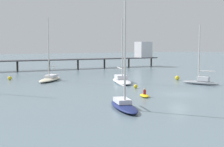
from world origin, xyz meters
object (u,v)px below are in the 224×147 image
sailboat_white (122,79)px  sailboat_cream (50,78)px  mooring_buoy_far (136,86)px  pier (98,55)px  dinghy_yellow (145,95)px  sailboat_gray (201,80)px  sailboat_navy (124,103)px  mooring_buoy_inner (177,78)px  mooring_buoy_mid (10,78)px

sailboat_white → sailboat_cream: sailboat_cream is taller
mooring_buoy_far → pier: bearing=68.5°
pier → dinghy_yellow: pier is taller
sailboat_white → dinghy_yellow: size_ratio=4.35×
sailboat_gray → sailboat_white: 13.55m
sailboat_navy → sailboat_white: sailboat_white is taller
pier → mooring_buoy_inner: bearing=-93.8°
sailboat_gray → mooring_buoy_mid: size_ratio=13.75×
sailboat_cream → dinghy_yellow: 23.93m
sailboat_white → sailboat_cream: (-9.66, 9.48, -0.01)m
sailboat_cream → dinghy_yellow: size_ratio=4.53×
sailboat_white → mooring_buoy_far: (-2.03, -7.01, -0.32)m
pier → mooring_buoy_far: bearing=-111.5°
pier → sailboat_navy: bearing=-116.6°
sailboat_gray → mooring_buoy_far: sailboat_gray is taller
pier → sailboat_white: 36.27m
pier → sailboat_navy: size_ratio=6.15×
sailboat_navy → sailboat_gray: size_ratio=1.10×
sailboat_gray → mooring_buoy_far: (-12.09, 2.07, -0.40)m
sailboat_gray → sailboat_cream: bearing=136.7°
dinghy_yellow → sailboat_white: bearing=67.7°
pier → sailboat_cream: sailboat_cream is taller
sailboat_gray → sailboat_white: (-10.06, 9.08, -0.09)m
sailboat_cream → dinghy_yellow: sailboat_cream is taller
sailboat_white → mooring_buoy_far: bearing=-106.2°
sailboat_gray → mooring_buoy_inner: (1.46, 7.21, -0.29)m
sailboat_navy → mooring_buoy_inner: bearing=35.7°
pier → sailboat_navy: (-26.24, -52.36, -3.21)m
mooring_buoy_inner → dinghy_yellow: bearing=-144.7°
sailboat_navy → mooring_buoy_far: bearing=49.3°
pier → sailboat_gray: bearing=-95.1°
mooring_buoy_inner → mooring_buoy_far: bearing=-159.2°
sailboat_white → mooring_buoy_mid: 21.70m
dinghy_yellow → mooring_buoy_mid: (-9.83, 29.18, 0.15)m
sailboat_navy → mooring_buoy_far: sailboat_navy is taller
dinghy_yellow → mooring_buoy_inner: 21.23m
mooring_buoy_mid → pier: bearing=31.8°
mooring_buoy_inner → mooring_buoy_mid: bearing=148.1°
sailboat_navy → mooring_buoy_inner: (23.88, 17.13, -0.21)m
mooring_buoy_far → mooring_buoy_mid: bearing=121.7°
sailboat_navy → sailboat_gray: sailboat_navy is taller
pier → sailboat_white: bearing=-112.6°
sailboat_cream → mooring_buoy_inner: sailboat_cream is taller
dinghy_yellow → mooring_buoy_inner: dinghy_yellow is taller
dinghy_yellow → mooring_buoy_inner: size_ratio=3.10×
pier → dinghy_yellow: bearing=-112.5°
pier → mooring_buoy_far: 43.53m
pier → sailboat_gray: (-3.82, -42.44, -3.13)m
sailboat_gray → dinghy_yellow: sailboat_gray is taller
sailboat_navy → mooring_buoy_inner: sailboat_navy is taller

